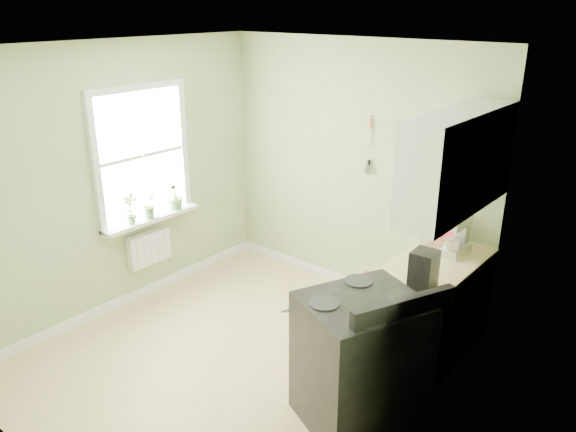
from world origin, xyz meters
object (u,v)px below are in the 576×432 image
Objects in this scene: kettle at (427,234)px; coffee_maker at (423,271)px; stand_mixer at (457,236)px; stove at (361,360)px.

coffee_maker is at bearing -65.48° from kettle.
stand_mixer is at bearing 96.14° from coffee_maker.
stove is 3.63× the size of coffee_maker.
coffee_maker is (0.37, -0.81, 0.05)m from kettle.
coffee_maker reaches higher than stove.
stand_mixer reaches higher than stove.
kettle is 0.66× the size of coffee_maker.
stove is 2.99× the size of stand_mixer.
coffee_maker reaches higher than kettle.
stand_mixer is at bearing 87.82° from stove.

